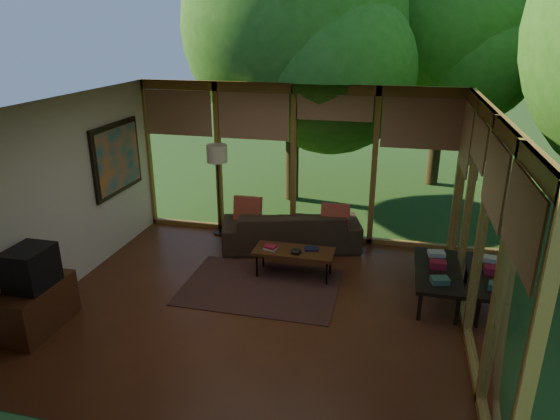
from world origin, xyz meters
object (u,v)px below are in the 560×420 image
(television, at_px, (31,268))
(sofa, at_px, (291,228))
(media_cabinet, at_px, (37,307))
(coffee_table, at_px, (294,252))
(side_console, at_px, (438,272))
(floor_lamp, at_px, (217,159))

(television, bearing_deg, sofa, 51.35)
(media_cabinet, bearing_deg, television, 0.00)
(television, xyz_separation_m, coffee_table, (2.79, 2.12, -0.46))
(sofa, height_order, coffee_table, sofa)
(sofa, xyz_separation_m, coffee_table, (0.27, -1.03, 0.05))
(media_cabinet, xyz_separation_m, coffee_table, (2.81, 2.12, 0.09))
(sofa, distance_m, coffee_table, 1.07)
(television, xyz_separation_m, side_console, (4.85, 1.91, -0.44))
(floor_lamp, xyz_separation_m, side_console, (3.71, -1.52, -1.00))
(media_cabinet, xyz_separation_m, television, (0.02, 0.00, 0.55))
(television, bearing_deg, media_cabinet, 180.00)
(sofa, bearing_deg, floor_lamp, -27.37)
(sofa, relative_size, television, 4.20)
(media_cabinet, xyz_separation_m, side_console, (4.87, 1.91, 0.11))
(sofa, distance_m, floor_lamp, 1.77)
(coffee_table, xyz_separation_m, side_console, (2.06, -0.21, 0.02))
(floor_lamp, relative_size, coffee_table, 1.38)
(television, distance_m, side_console, 5.23)
(television, relative_size, side_console, 0.39)
(side_console, bearing_deg, media_cabinet, -158.56)
(media_cabinet, relative_size, coffee_table, 0.83)
(sofa, relative_size, media_cabinet, 2.31)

